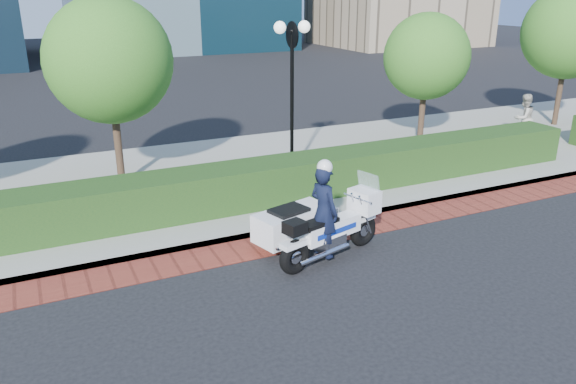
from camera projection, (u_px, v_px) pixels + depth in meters
name	position (u px, v px, depth m)	size (l,w,h in m)	color
ground	(359.00, 262.00, 11.20)	(120.00, 120.00, 0.00)	black
brick_strip	(323.00, 234.00, 12.47)	(60.00, 1.00, 0.01)	maroon
sidewalk	(249.00, 174.00, 16.27)	(60.00, 8.00, 0.15)	gray
hedge_main	(284.00, 179.00, 14.03)	(18.00, 1.20, 1.00)	black
lamppost	(292.00, 75.00, 15.00)	(1.02, 0.70, 4.21)	black
tree_b	(109.00, 61.00, 14.14)	(3.20, 3.20, 4.89)	#332319
tree_c	(427.00, 57.00, 18.29)	(2.80, 2.80, 4.30)	#332319
tree_d	(569.00, 32.00, 20.71)	(3.40, 3.40, 5.16)	#332319
police_motorcycle	(314.00, 221.00, 11.31)	(2.64, 1.91, 2.13)	black
pedestrian	(524.00, 118.00, 19.14)	(0.80, 0.63, 1.65)	#ACA598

